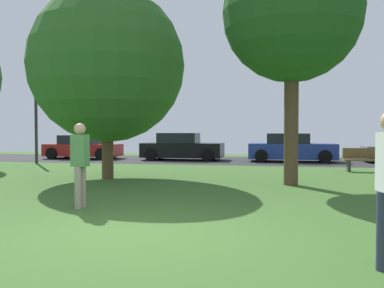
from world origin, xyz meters
The scene contains 10 objects.
ground_plane centered at (0.00, 0.00, 0.00)m, with size 44.00×44.00×0.00m, color #3D6628.
road_strip centered at (0.00, 16.00, 0.00)m, with size 44.00×6.40×0.01m, color #28282B.
oak_tree_center centered at (2.55, 6.35, 4.92)m, with size 3.99×3.99×6.95m.
maple_tree_near centered at (-3.30, 6.86, 3.71)m, with size 5.05×5.05×6.24m.
person_catcher centered at (-1.74, 1.73, 0.95)m, with size 0.35×0.30×1.72m.
parked_car_red centered at (-8.59, 15.88, 0.61)m, with size 4.14×1.95×1.31m.
parked_car_black centered at (-2.88, 15.94, 0.66)m, with size 4.28×2.04×1.44m.
parked_car_blue centered at (2.84, 15.81, 0.66)m, with size 4.31×1.97×1.43m.
park_bench centered at (5.44, 10.93, 0.46)m, with size 1.60×0.45×0.90m.
street_lamp_post centered at (-9.17, 12.20, 2.25)m, with size 0.14×0.14×4.50m, color #2D2D33.
Camera 1 is at (2.19, -6.21, 1.57)m, focal length 39.72 mm.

